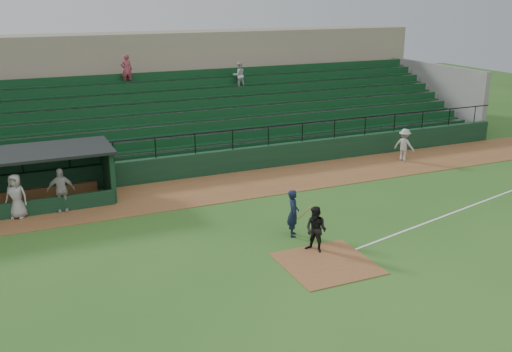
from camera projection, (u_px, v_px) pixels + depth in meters
name	position (u px, v px, depth m)	size (l,w,h in m)	color
ground	(313.00, 252.00, 20.48)	(90.00, 90.00, 0.00)	#2E5C1D
warning_track	(231.00, 186.00, 27.45)	(40.00, 4.00, 0.03)	brown
home_plate_dirt	(327.00, 263.00, 19.60)	(3.00, 3.00, 0.03)	brown
foul_line	(463.00, 209.00, 24.60)	(18.00, 0.09, 0.01)	white
stadium_structure	(178.00, 108.00, 34.14)	(38.00, 13.08, 6.40)	#10311B
dugout	(5.00, 176.00, 24.67)	(8.90, 3.20, 2.42)	#10311B
batter_at_plate	(293.00, 213.00, 21.63)	(1.12, 0.78, 1.82)	black
umpire	(316.00, 230.00, 20.28)	(0.82, 0.64, 1.68)	black
runner	(404.00, 145.00, 31.37)	(1.15, 0.66, 1.78)	#ACA8A1
dugout_player_a	(61.00, 190.00, 23.98)	(1.11, 0.46, 1.89)	#ADA7A2
dugout_player_b	(16.00, 196.00, 23.30)	(0.91, 0.59, 1.86)	#9E9A94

